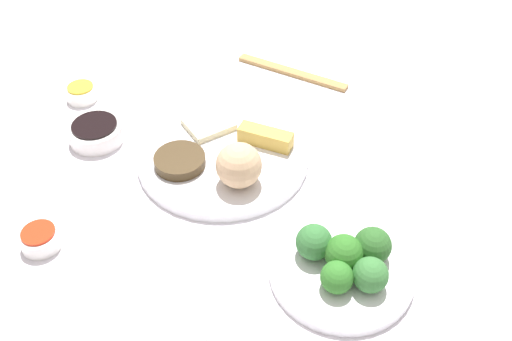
% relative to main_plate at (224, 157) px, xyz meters
% --- Properties ---
extents(tabletop, '(2.20, 2.20, 0.02)m').
position_rel_main_plate_xyz_m(tabletop, '(-0.02, -0.00, -0.02)').
color(tabletop, white).
rests_on(tabletop, ground).
extents(main_plate, '(0.29, 0.29, 0.02)m').
position_rel_main_plate_xyz_m(main_plate, '(0.00, 0.00, 0.00)').
color(main_plate, white).
rests_on(main_plate, tabletop).
extents(rice_scoop, '(0.07, 0.07, 0.07)m').
position_rel_main_plate_xyz_m(rice_scoop, '(-0.01, 0.07, 0.04)').
color(rice_scoop, tan).
rests_on(rice_scoop, main_plate).
extents(spring_roll, '(0.09, 0.08, 0.03)m').
position_rel_main_plate_xyz_m(spring_roll, '(-0.07, -0.01, 0.02)').
color(spring_roll, gold).
rests_on(spring_roll, main_plate).
extents(crab_rangoon_wonton, '(0.09, 0.09, 0.01)m').
position_rel_main_plate_xyz_m(crab_rangoon_wonton, '(0.01, -0.07, 0.01)').
color(crab_rangoon_wonton, beige).
rests_on(crab_rangoon_wonton, main_plate).
extents(stir_fry_heap, '(0.08, 0.08, 0.02)m').
position_rel_main_plate_xyz_m(stir_fry_heap, '(0.07, 0.01, 0.02)').
color(stir_fry_heap, '#40301A').
rests_on(stir_fry_heap, main_plate).
extents(broccoli_plate, '(0.20, 0.20, 0.01)m').
position_rel_main_plate_xyz_m(broccoli_plate, '(-0.10, 0.27, -0.00)').
color(broccoli_plate, white).
rests_on(broccoli_plate, tabletop).
extents(broccoli_floret_0, '(0.05, 0.05, 0.05)m').
position_rel_main_plate_xyz_m(broccoli_floret_0, '(-0.10, 0.27, 0.03)').
color(broccoli_floret_0, '#2E6E24').
rests_on(broccoli_floret_0, broccoli_plate).
extents(broccoli_floret_1, '(0.04, 0.04, 0.04)m').
position_rel_main_plate_xyz_m(broccoli_floret_1, '(-0.08, 0.30, 0.03)').
color(broccoli_floret_1, '#2F7227').
rests_on(broccoli_floret_1, broccoli_plate).
extents(broccoli_floret_2, '(0.05, 0.05, 0.05)m').
position_rel_main_plate_xyz_m(broccoli_floret_2, '(-0.07, 0.24, 0.03)').
color(broccoli_floret_2, '#326F35').
rests_on(broccoli_floret_2, broccoli_plate).
extents(broccoli_floret_3, '(0.05, 0.05, 0.05)m').
position_rel_main_plate_xyz_m(broccoli_floret_3, '(-0.14, 0.27, 0.03)').
color(broccoli_floret_3, '#2C5F26').
rests_on(broccoli_floret_3, broccoli_plate).
extents(broccoli_floret_5, '(0.05, 0.05, 0.05)m').
position_rel_main_plate_xyz_m(broccoli_floret_5, '(-0.12, 0.31, 0.03)').
color(broccoli_floret_5, '#367436').
rests_on(broccoli_floret_5, broccoli_plate).
extents(soy_sauce_bowl, '(0.09, 0.09, 0.03)m').
position_rel_main_plate_xyz_m(soy_sauce_bowl, '(0.20, -0.12, 0.01)').
color(soy_sauce_bowl, white).
rests_on(soy_sauce_bowl, tabletop).
extents(soy_sauce_bowl_liquid, '(0.08, 0.08, 0.00)m').
position_rel_main_plate_xyz_m(soy_sauce_bowl_liquid, '(0.20, -0.12, 0.02)').
color(soy_sauce_bowl_liquid, black).
rests_on(soy_sauce_bowl_liquid, soy_sauce_bowl).
extents(sauce_ramekin_sweet_and_sour, '(0.06, 0.06, 0.03)m').
position_rel_main_plate_xyz_m(sauce_ramekin_sweet_and_sour, '(0.30, 0.10, 0.00)').
color(sauce_ramekin_sweet_and_sour, white).
rests_on(sauce_ramekin_sweet_and_sour, tabletop).
extents(sauce_ramekin_sweet_and_sour_liquid, '(0.05, 0.05, 0.00)m').
position_rel_main_plate_xyz_m(sauce_ramekin_sweet_and_sour_liquid, '(0.30, 0.10, 0.02)').
color(sauce_ramekin_sweet_and_sour_liquid, red).
rests_on(sauce_ramekin_sweet_and_sour_liquid, sauce_ramekin_sweet_and_sour).
extents(sauce_ramekin_hot_mustard, '(0.06, 0.06, 0.03)m').
position_rel_main_plate_xyz_m(sauce_ramekin_hot_mustard, '(0.21, -0.25, 0.00)').
color(sauce_ramekin_hot_mustard, white).
rests_on(sauce_ramekin_hot_mustard, tabletop).
extents(sauce_ramekin_hot_mustard_liquid, '(0.05, 0.05, 0.00)m').
position_rel_main_plate_xyz_m(sauce_ramekin_hot_mustard_liquid, '(0.21, -0.25, 0.02)').
color(sauce_ramekin_hot_mustard_liquid, yellow).
rests_on(sauce_ramekin_hot_mustard_liquid, sauce_ramekin_hot_mustard).
extents(chopsticks_pair, '(0.18, 0.18, 0.01)m').
position_rel_main_plate_xyz_m(chopsticks_pair, '(-0.20, -0.21, -0.00)').
color(chopsticks_pair, '#AB8149').
rests_on(chopsticks_pair, tabletop).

